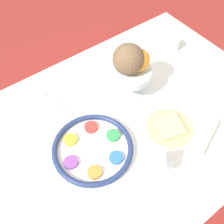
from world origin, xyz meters
TOP-DOWN VIEW (x-y plane):
  - ground_plane at (0.00, 0.00)m, footprint 8.00×8.00m
  - dining_table at (0.00, 0.00)m, footprint 1.18×0.87m
  - seder_plate at (-0.21, -0.03)m, footprint 0.29×0.29m
  - wine_glass at (-0.08, -0.23)m, footprint 0.07×0.07m
  - fruit_stand at (0.07, 0.12)m, footprint 0.17×0.17m
  - orange_fruit at (0.10, 0.10)m, footprint 0.09×0.09m
  - coconut at (0.06, 0.12)m, footprint 0.12×0.12m
  - bread_plate at (0.08, -0.13)m, footprint 0.18×0.18m
  - napkin_roll at (0.14, -0.24)m, footprint 0.16×0.09m
  - cup_near at (0.20, 0.24)m, footprint 0.07×0.07m
  - cup_mid at (0.40, 0.20)m, footprint 0.07×0.07m
  - fork_left at (-0.24, 0.23)m, footprint 0.02×0.18m
  - fork_right at (-0.21, 0.23)m, footprint 0.03×0.18m

SIDE VIEW (x-z plane):
  - ground_plane at x=0.00m, z-range 0.00..0.00m
  - dining_table at x=0.00m, z-range 0.00..0.75m
  - fork_left at x=-0.24m, z-range 0.75..0.75m
  - fork_right at x=-0.21m, z-range 0.75..0.75m
  - bread_plate at x=0.08m, z-range 0.75..0.77m
  - seder_plate at x=-0.21m, z-range 0.75..0.78m
  - napkin_roll at x=0.14m, z-range 0.75..0.79m
  - cup_near at x=0.20m, z-range 0.75..0.81m
  - cup_mid at x=0.40m, z-range 0.75..0.81m
  - fruit_stand at x=0.07m, z-range 0.78..0.90m
  - wine_glass at x=-0.08m, z-range 0.78..0.92m
  - orange_fruit at x=0.10m, z-range 0.87..0.96m
  - coconut at x=0.06m, z-range 0.87..0.99m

